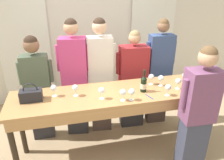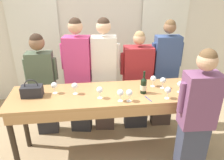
{
  "view_description": "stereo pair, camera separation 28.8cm",
  "coord_description": "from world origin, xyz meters",
  "px_view_note": "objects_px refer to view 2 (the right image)",
  "views": [
    {
      "loc": [
        -0.6,
        -2.48,
        2.34
      ],
      "look_at": [
        0.0,
        0.07,
        1.14
      ],
      "focal_mm": 35.0,
      "sensor_mm": 36.0,
      "label": 1
    },
    {
      "loc": [
        -0.32,
        -2.53,
        2.34
      ],
      "look_at": [
        0.0,
        0.07,
        1.14
      ],
      "focal_mm": 35.0,
      "sensor_mm": 36.0,
      "label": 2
    }
  ],
  "objects_px": {
    "tasting_bar": "(113,101)",
    "guest_olive_jacket": "(43,84)",
    "wine_glass_center_left": "(168,90)",
    "wine_glass_front_mid": "(129,93)",
    "handbag": "(32,91)",
    "wine_glass_back_mid": "(120,93)",
    "wine_glass_back_right": "(153,79)",
    "guest_striped_shirt": "(137,82)",
    "guest_navy_coat": "(165,74)",
    "wine_glass_front_left": "(163,81)",
    "wine_glass_front_right": "(189,79)",
    "wine_glass_center_right": "(180,84)",
    "wine_glass_back_left": "(75,86)",
    "wine_glass_center_mid": "(54,85)",
    "wine_glass_near_host": "(100,90)",
    "guest_pink_top": "(79,77)",
    "host_pouring": "(196,119)",
    "wine_bottle": "(144,85)",
    "guest_cream_sweater": "(104,75)"
  },
  "relations": [
    {
      "from": "wine_bottle",
      "to": "guest_olive_jacket",
      "type": "relative_size",
      "value": 0.18
    },
    {
      "from": "wine_glass_front_left",
      "to": "wine_glass_front_right",
      "type": "bearing_deg",
      "value": 2.16
    },
    {
      "from": "wine_glass_center_mid",
      "to": "wine_glass_back_left",
      "type": "bearing_deg",
      "value": -11.14
    },
    {
      "from": "guest_striped_shirt",
      "to": "wine_glass_near_host",
      "type": "bearing_deg",
      "value": -131.5
    },
    {
      "from": "guest_olive_jacket",
      "to": "guest_navy_coat",
      "type": "height_order",
      "value": "guest_navy_coat"
    },
    {
      "from": "wine_glass_front_left",
      "to": "wine_glass_back_mid",
      "type": "relative_size",
      "value": 1.0
    },
    {
      "from": "wine_glass_center_left",
      "to": "wine_glass_front_mid",
      "type": "bearing_deg",
      "value": -179.01
    },
    {
      "from": "wine_glass_front_right",
      "to": "guest_pink_top",
      "type": "height_order",
      "value": "guest_pink_top"
    },
    {
      "from": "wine_glass_center_right",
      "to": "wine_glass_back_left",
      "type": "distance_m",
      "value": 1.37
    },
    {
      "from": "wine_bottle",
      "to": "guest_striped_shirt",
      "type": "height_order",
      "value": "guest_striped_shirt"
    },
    {
      "from": "wine_glass_back_left",
      "to": "wine_glass_near_host",
      "type": "relative_size",
      "value": 1.0
    },
    {
      "from": "wine_bottle",
      "to": "wine_glass_back_mid",
      "type": "distance_m",
      "value": 0.37
    },
    {
      "from": "tasting_bar",
      "to": "guest_olive_jacket",
      "type": "height_order",
      "value": "guest_olive_jacket"
    },
    {
      "from": "guest_striped_shirt",
      "to": "guest_navy_coat",
      "type": "height_order",
      "value": "guest_navy_coat"
    },
    {
      "from": "wine_glass_front_left",
      "to": "wine_glass_front_mid",
      "type": "xyz_separation_m",
      "value": [
        -0.52,
        -0.3,
        -0.0
      ]
    },
    {
      "from": "wine_glass_front_right",
      "to": "wine_glass_back_mid",
      "type": "height_order",
      "value": "same"
    },
    {
      "from": "wine_glass_front_mid",
      "to": "wine_glass_front_right",
      "type": "bearing_deg",
      "value": 18.98
    },
    {
      "from": "wine_glass_back_right",
      "to": "guest_pink_top",
      "type": "height_order",
      "value": "guest_pink_top"
    },
    {
      "from": "host_pouring",
      "to": "wine_glass_front_right",
      "type": "bearing_deg",
      "value": 74.32
    },
    {
      "from": "wine_glass_center_left",
      "to": "wine_glass_center_mid",
      "type": "height_order",
      "value": "same"
    },
    {
      "from": "wine_glass_back_left",
      "to": "guest_olive_jacket",
      "type": "distance_m",
      "value": 0.82
    },
    {
      "from": "handbag",
      "to": "wine_glass_center_mid",
      "type": "bearing_deg",
      "value": 9.79
    },
    {
      "from": "handbag",
      "to": "guest_navy_coat",
      "type": "distance_m",
      "value": 2.05
    },
    {
      "from": "wine_glass_front_left",
      "to": "wine_glass_center_right",
      "type": "distance_m",
      "value": 0.24
    },
    {
      "from": "guest_olive_jacket",
      "to": "guest_pink_top",
      "type": "xyz_separation_m",
      "value": [
        0.56,
        -0.0,
        0.09
      ]
    },
    {
      "from": "tasting_bar",
      "to": "wine_glass_center_left",
      "type": "bearing_deg",
      "value": -17.83
    },
    {
      "from": "wine_glass_front_mid",
      "to": "guest_striped_shirt",
      "type": "height_order",
      "value": "guest_striped_shirt"
    },
    {
      "from": "wine_glass_front_mid",
      "to": "wine_glass_center_left",
      "type": "bearing_deg",
      "value": 0.99
    },
    {
      "from": "handbag",
      "to": "wine_glass_back_left",
      "type": "distance_m",
      "value": 0.54
    },
    {
      "from": "tasting_bar",
      "to": "wine_glass_back_right",
      "type": "distance_m",
      "value": 0.64
    },
    {
      "from": "tasting_bar",
      "to": "guest_striped_shirt",
      "type": "bearing_deg",
      "value": 53.22
    },
    {
      "from": "wine_glass_front_left",
      "to": "wine_glass_back_left",
      "type": "xyz_separation_m",
      "value": [
        -1.18,
        -0.02,
        0.0
      ]
    },
    {
      "from": "wine_bottle",
      "to": "wine_glass_center_right",
      "type": "relative_size",
      "value": 1.96
    },
    {
      "from": "wine_glass_front_right",
      "to": "guest_striped_shirt",
      "type": "relative_size",
      "value": 0.09
    },
    {
      "from": "tasting_bar",
      "to": "wine_glass_near_host",
      "type": "xyz_separation_m",
      "value": [
        -0.18,
        -0.1,
        0.22
      ]
    },
    {
      "from": "guest_striped_shirt",
      "to": "wine_glass_back_right",
      "type": "bearing_deg",
      "value": -78.6
    },
    {
      "from": "wine_bottle",
      "to": "host_pouring",
      "type": "relative_size",
      "value": 0.18
    },
    {
      "from": "wine_glass_back_right",
      "to": "guest_striped_shirt",
      "type": "distance_m",
      "value": 0.57
    },
    {
      "from": "tasting_bar",
      "to": "wine_glass_front_right",
      "type": "height_order",
      "value": "wine_glass_front_right"
    },
    {
      "from": "wine_glass_front_mid",
      "to": "wine_glass_front_right",
      "type": "height_order",
      "value": "same"
    },
    {
      "from": "wine_glass_back_mid",
      "to": "guest_navy_coat",
      "type": "height_order",
      "value": "guest_navy_coat"
    },
    {
      "from": "wine_glass_center_left",
      "to": "wine_glass_back_left",
      "type": "xyz_separation_m",
      "value": [
        -1.15,
        0.26,
        0.0
      ]
    },
    {
      "from": "wine_glass_front_mid",
      "to": "guest_navy_coat",
      "type": "xyz_separation_m",
      "value": [
        0.76,
        0.86,
        -0.16
      ]
    },
    {
      "from": "guest_cream_sweater",
      "to": "guest_striped_shirt",
      "type": "xyz_separation_m",
      "value": [
        0.54,
        -0.0,
        -0.15
      ]
    },
    {
      "from": "wine_glass_front_left",
      "to": "wine_glass_center_right",
      "type": "relative_size",
      "value": 1.0
    },
    {
      "from": "guest_navy_coat",
      "to": "wine_glass_center_right",
      "type": "bearing_deg",
      "value": -94.48
    },
    {
      "from": "handbag",
      "to": "wine_glass_back_mid",
      "type": "xyz_separation_m",
      "value": [
        1.09,
        -0.26,
        0.04
      ]
    },
    {
      "from": "guest_cream_sweater",
      "to": "wine_glass_center_left",
      "type": "bearing_deg",
      "value": -50.06
    },
    {
      "from": "guest_pink_top",
      "to": "handbag",
      "type": "bearing_deg",
      "value": -134.27
    },
    {
      "from": "wine_glass_front_left",
      "to": "wine_glass_front_mid",
      "type": "bearing_deg",
      "value": -150.51
    }
  ]
}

